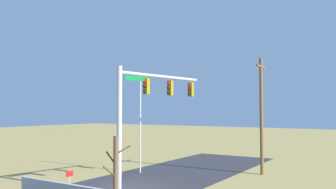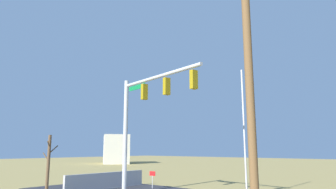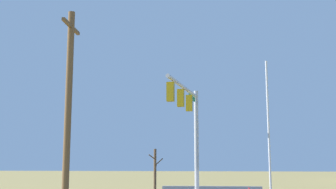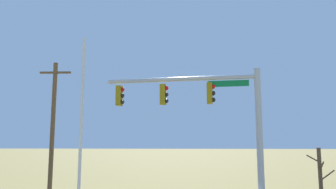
{
  "view_description": "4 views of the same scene",
  "coord_description": "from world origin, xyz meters",
  "px_view_note": "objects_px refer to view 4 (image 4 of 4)",
  "views": [
    {
      "loc": [
        17.04,
        13.61,
        4.78
      ],
      "look_at": [
        -1.16,
        2.15,
        5.78
      ],
      "focal_mm": 37.13,
      "sensor_mm": 36.0,
      "label": 1
    },
    {
      "loc": [
        -12.98,
        14.2,
        2.82
      ],
      "look_at": [
        -2.33,
        1.77,
        5.76
      ],
      "focal_mm": 32.48,
      "sensor_mm": 36.0,
      "label": 2
    },
    {
      "loc": [
        -24.29,
        0.42,
        3.0
      ],
      "look_at": [
        -2.34,
        2.36,
        6.42
      ],
      "focal_mm": 44.47,
      "sensor_mm": 36.0,
      "label": 3
    },
    {
      "loc": [
        -1.5,
        -12.19,
        4.43
      ],
      "look_at": [
        -1.91,
        1.3,
        6.2
      ],
      "focal_mm": 32.16,
      "sensor_mm": 36.0,
      "label": 4
    }
  ],
  "objects_px": {
    "utility_pole": "(52,132)",
    "bare_tree": "(321,183)",
    "signal_mast": "(212,117)",
    "flagpole": "(80,153)"
  },
  "relations": [
    {
      "from": "utility_pole",
      "to": "bare_tree",
      "type": "distance_m",
      "value": 15.15
    },
    {
      "from": "utility_pole",
      "to": "bare_tree",
      "type": "relative_size",
      "value": 2.35
    },
    {
      "from": "signal_mast",
      "to": "flagpole",
      "type": "height_order",
      "value": "flagpole"
    },
    {
      "from": "flagpole",
      "to": "utility_pole",
      "type": "height_order",
      "value": "utility_pole"
    },
    {
      "from": "bare_tree",
      "to": "utility_pole",
      "type": "bearing_deg",
      "value": 173.91
    },
    {
      "from": "flagpole",
      "to": "utility_pole",
      "type": "xyz_separation_m",
      "value": [
        -4.33,
        8.15,
        0.73
      ]
    },
    {
      "from": "signal_mast",
      "to": "utility_pole",
      "type": "relative_size",
      "value": 0.83
    },
    {
      "from": "signal_mast",
      "to": "bare_tree",
      "type": "xyz_separation_m",
      "value": [
        5.86,
        2.73,
        -3.27
      ]
    },
    {
      "from": "bare_tree",
      "to": "flagpole",
      "type": "bearing_deg",
      "value": -148.01
    },
    {
      "from": "signal_mast",
      "to": "flagpole",
      "type": "xyz_separation_m",
      "value": [
        -4.65,
        -3.84,
        -1.38
      ]
    }
  ]
}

